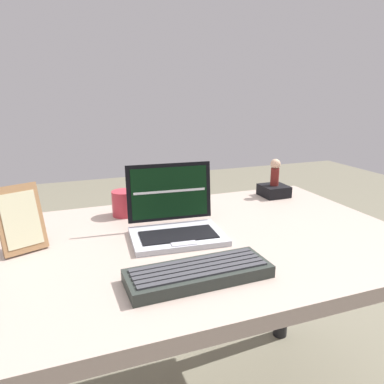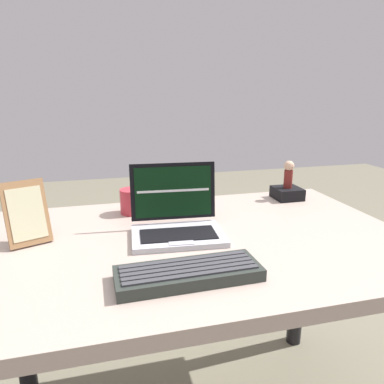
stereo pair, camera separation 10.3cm
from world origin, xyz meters
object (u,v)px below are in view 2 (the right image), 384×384
(photo_frame, at_px, (26,213))
(figurine_stand, at_px, (287,193))
(laptop_front, at_px, (176,221))
(coffee_mug, at_px, (133,201))
(external_keyboard, at_px, (188,273))
(figurine, at_px, (289,173))

(photo_frame, height_order, figurine_stand, photo_frame)
(figurine_stand, bearing_deg, laptop_front, -153.35)
(laptop_front, height_order, figurine_stand, laptop_front)
(laptop_front, xyz_separation_m, figurine_stand, (0.52, 0.26, -0.02))
(coffee_mug, bearing_deg, external_keyboard, -81.14)
(photo_frame, xyz_separation_m, figurine, (0.94, 0.22, 0.02))
(external_keyboard, relative_size, figurine, 3.10)
(figurine_stand, height_order, figurine, figurine)
(figurine_stand, bearing_deg, photo_frame, -166.92)
(external_keyboard, xyz_separation_m, coffee_mug, (-0.08, 0.51, 0.03))
(photo_frame, height_order, figurine, photo_frame)
(photo_frame, relative_size, figurine_stand, 1.74)
(figurine_stand, relative_size, figurine, 0.96)
(laptop_front, height_order, external_keyboard, laptop_front)
(figurine, height_order, coffee_mug, figurine)
(photo_frame, bearing_deg, laptop_front, -5.41)
(photo_frame, xyz_separation_m, coffee_mug, (0.32, 0.20, -0.05))
(figurine_stand, bearing_deg, coffee_mug, -177.92)
(photo_frame, bearing_deg, coffee_mug, 31.82)
(photo_frame, relative_size, figurine, 1.66)
(external_keyboard, bearing_deg, coffee_mug, 98.86)
(external_keyboard, relative_size, photo_frame, 1.87)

